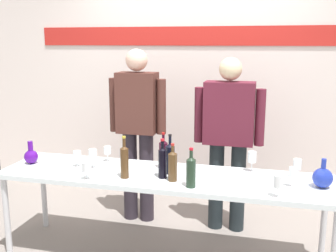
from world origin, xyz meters
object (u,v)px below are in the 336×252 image
(wine_bottle_4, at_px, (163,153))
(wine_glass_left_2, at_px, (107,151))
(presenter_left, at_px, (138,125))
(wine_glass_left_0, at_px, (77,155))
(decanter_blue_right, at_px, (323,178))
(display_table, at_px, (163,181))
(wine_glass_left_3, at_px, (86,167))
(wine_bottle_3, at_px, (170,157))
(wine_bottle_5, at_px, (163,161))
(wine_glass_right_1, at_px, (293,173))
(wine_glass_right_3, at_px, (252,157))
(wine_bottle_1, at_px, (173,165))
(decanter_blue_left, at_px, (31,156))
(wine_glass_right_0, at_px, (297,165))
(wine_bottle_0, at_px, (191,171))
(presenter_right, at_px, (229,133))
(wine_glass_right_2, at_px, (278,182))
(wine_bottle_2, at_px, (124,160))
(wine_glass_left_1, at_px, (93,155))

(wine_bottle_4, xyz_separation_m, wine_glass_left_2, (-0.53, 0.07, -0.03))
(wine_bottle_4, bearing_deg, presenter_left, 127.04)
(wine_bottle_4, xyz_separation_m, wine_glass_left_0, (-0.72, -0.14, -0.03))
(decanter_blue_right, height_order, presenter_left, presenter_left)
(display_table, relative_size, wine_glass_left_3, 19.34)
(wine_bottle_3, height_order, wine_glass_left_3, wine_bottle_3)
(wine_bottle_5, bearing_deg, presenter_left, 120.96)
(wine_glass_left_3, distance_m, wine_glass_right_1, 1.55)
(wine_bottle_5, bearing_deg, wine_glass_left_2, 153.04)
(decanter_blue_right, distance_m, wine_glass_right_3, 0.58)
(wine_bottle_1, distance_m, wine_bottle_5, 0.10)
(decanter_blue_left, height_order, decanter_blue_right, decanter_blue_right)
(wine_glass_right_0, bearing_deg, wine_bottle_1, -161.45)
(wine_bottle_0, height_order, wine_glass_left_3, wine_bottle_0)
(wine_bottle_0, distance_m, wine_bottle_1, 0.19)
(presenter_right, bearing_deg, wine_glass_right_2, -65.50)
(wine_bottle_2, bearing_deg, decanter_blue_left, 170.78)
(wine_glass_left_1, bearing_deg, wine_bottle_5, -8.44)
(decanter_blue_right, bearing_deg, wine_glass_left_1, 179.49)
(presenter_left, xyz_separation_m, wine_bottle_5, (0.46, -0.76, -0.11))
(wine_bottle_1, relative_size, wine_bottle_4, 0.95)
(display_table, bearing_deg, wine_glass_left_3, -154.45)
(wine_glass_right_2, bearing_deg, wine_glass_left_3, 179.49)
(presenter_left, xyz_separation_m, wine_bottle_1, (0.55, -0.81, -0.11))
(decanter_blue_left, bearing_deg, wine_bottle_4, 7.49)
(wine_bottle_3, xyz_separation_m, wine_glass_right_3, (0.64, 0.21, -0.01))
(decanter_blue_left, xyz_separation_m, wine_bottle_4, (1.16, 0.15, 0.06))
(presenter_right, relative_size, wine_bottle_2, 4.90)
(wine_bottle_1, height_order, wine_glass_right_1, wine_bottle_1)
(decanter_blue_right, distance_m, presenter_right, 1.03)
(display_table, bearing_deg, wine_glass_left_0, 179.06)
(presenter_left, height_order, wine_glass_right_0, presenter_left)
(wine_glass_right_2, bearing_deg, wine_bottle_2, 174.07)
(presenter_right, distance_m, wine_glass_left_2, 1.12)
(wine_bottle_0, xyz_separation_m, wine_glass_left_0, (-1.03, 0.24, -0.03))
(wine_bottle_1, height_order, wine_bottle_2, wine_bottle_2)
(wine_bottle_5, distance_m, wine_glass_left_2, 0.66)
(wine_glass_left_0, xyz_separation_m, wine_glass_left_1, (0.14, 0.00, 0.02))
(wine_bottle_2, height_order, wine_glass_right_3, wine_bottle_2)
(decanter_blue_left, distance_m, wine_bottle_4, 1.17)
(wine_bottle_3, bearing_deg, wine_bottle_5, -104.72)
(wine_glass_left_3, distance_m, wine_glass_right_2, 1.42)
(decanter_blue_left, bearing_deg, wine_glass_right_2, -7.40)
(wine_bottle_4, bearing_deg, wine_glass_left_3, -141.03)
(wine_glass_left_3, bearing_deg, wine_bottle_0, 2.38)
(display_table, xyz_separation_m, decanter_blue_left, (-1.19, -0.00, 0.12))
(wine_bottle_4, relative_size, wine_glass_right_3, 1.82)
(wine_glass_right_0, bearing_deg, wine_bottle_3, -171.55)
(presenter_right, distance_m, wine_glass_right_3, 0.51)
(presenter_left, height_order, wine_bottle_1, presenter_left)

